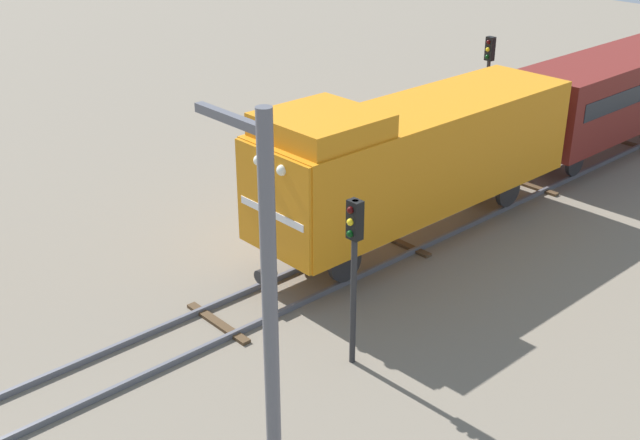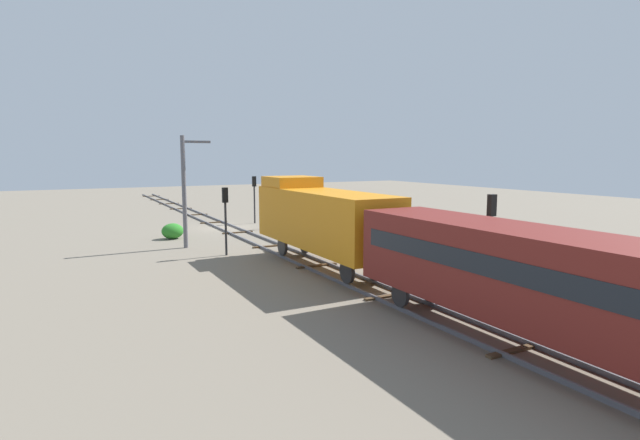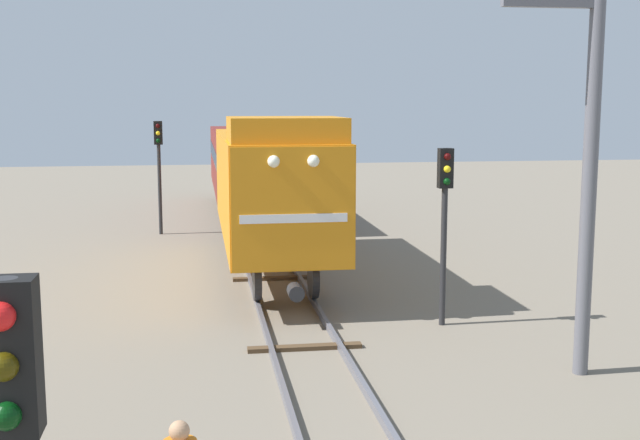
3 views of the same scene
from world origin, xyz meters
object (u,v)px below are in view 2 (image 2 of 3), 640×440
Objects in this scene: locomotive at (321,217)px; traffic_signal_mid at (225,208)px; catenary_mast at (185,189)px; passenger_car_leading at (533,274)px; worker_near_track at (262,217)px; traffic_signal_far at (491,227)px; relay_hut at (319,210)px; traffic_signal_near at (254,191)px.

traffic_signal_mid is at bearing -59.66° from locomotive.
traffic_signal_mid is at bearing 112.89° from catenary_mast.
passenger_car_leading reaches higher than worker_near_track.
locomotive is at bearing -141.48° from worker_near_track.
traffic_signal_mid is 10.85m from worker_near_track.
locomotive is 9.02m from traffic_signal_far.
locomotive is 2.83× the size of traffic_signal_mid.
relay_hut is at bearing -105.07° from passenger_car_leading.
worker_near_track is at bearing -99.22° from locomotive.
locomotive reaches higher than traffic_signal_far.
relay_hut is (-10.90, -8.71, -1.46)m from traffic_signal_mid.
locomotive reaches higher than traffic_signal_mid.
traffic_signal_far is at bearing 113.53° from locomotive.
catenary_mast is at bearing -62.41° from locomotive.
traffic_signal_mid is 0.93× the size of traffic_signal_far.
passenger_car_leading is 28.27m from worker_near_track.
traffic_signal_far reaches higher than relay_hut.
locomotive is 1.60× the size of catenary_mast.
worker_near_track is 5.12m from relay_hut.
traffic_signal_near reaches higher than relay_hut.
passenger_car_leading is 4.00× the size of relay_hut.
traffic_signal_mid is (6.60, 12.90, -0.06)m from traffic_signal_near.
traffic_signal_near is at bearing -89.15° from traffic_signal_far.
passenger_car_leading is (0.00, 13.34, -0.25)m from locomotive.
passenger_car_leading is at bearing 54.61° from traffic_signal_far.
traffic_signal_mid is 0.56× the size of catenary_mast.
relay_hut is (-3.90, -22.79, -1.65)m from traffic_signal_far.
passenger_car_leading is 3.42× the size of traffic_signal_mid.
relay_hut is at bearing -157.76° from catenary_mast.
traffic_signal_mid is 4.07m from catenary_mast.
worker_near_track is at bearing -122.87° from traffic_signal_mid.
traffic_signal_far reaches higher than worker_near_track.
traffic_signal_mid is at bearing 62.91° from traffic_signal_near.
relay_hut is at bearing -45.23° from worker_near_track.
traffic_signal_far is 19.67m from catenary_mast.
traffic_signal_near reaches higher than passenger_car_leading.
worker_near_track is at bearing -2.96° from relay_hut.
relay_hut reaches higher than worker_near_track.
locomotive is 10.71m from catenary_mast.
worker_near_track is (0.80, 3.93, -1.91)m from traffic_signal_near.
relay_hut is at bearing -117.31° from locomotive.
catenary_mast is at bearing 48.75° from traffic_signal_near.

